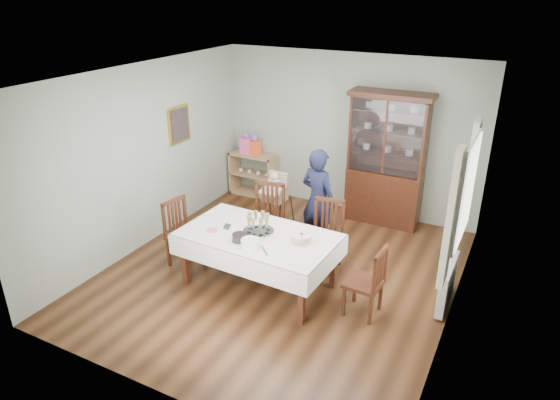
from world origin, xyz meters
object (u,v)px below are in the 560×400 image
Objects in this scene: champagne_tray at (258,227)px; dining_table at (259,260)px; woman at (318,200)px; gift_bag_orange at (255,146)px; china_cabinet at (386,158)px; chair_far_left at (266,234)px; gift_bag_pink at (246,144)px; sideboard at (254,174)px; high_chair at (275,208)px; chair_end_left at (185,246)px; chair_far_right at (325,249)px; chair_end_right at (364,294)px; birthday_cake at (301,239)px.

dining_table is at bearing -63.61° from champagne_tray.
woman is 4.25× the size of gift_bag_orange.
gift_bag_orange is at bearing 179.96° from china_cabinet.
chair_far_left is 2.43m from gift_bag_pink.
china_cabinet is at bearing -0.49° from sideboard.
high_chair is at bearing -43.27° from gift_bag_pink.
chair_end_left is at bearing -81.54° from gift_bag_orange.
chair_far_right is 2.68× the size of gift_bag_orange.
dining_table is 1.19m from chair_end_left.
sideboard is at bearing 157.08° from gift_bag_orange.
chair_end_right is (0.56, -2.61, -0.85)m from china_cabinet.
chair_far_left is at bearing -34.65° from chair_end_left.
birthday_cake reaches higher than dining_table.
dining_table is 2.12× the size of chair_end_left.
chair_far_left is 1.06× the size of high_chair.
chair_far_right is 0.91m from birthday_cake.
sideboard is 2.28m from chair_far_left.
china_cabinet is 2.63m from birthday_cake.
gift_bag_orange reaches higher than chair_end_right.
woman reaches higher than dining_table.
chair_far_right is 1.39m from high_chair.
gift_bag_pink reaches higher than chair_end_left.
high_chair is (-0.58, 1.54, 0.00)m from dining_table.
champagne_tray reaches higher than chair_end_right.
dining_table is at bearing -77.84° from chair_end_left.
chair_far_left is 0.94m from chair_far_right.
woman is (0.27, 1.29, 0.40)m from dining_table.
champagne_tray is at bearing -109.08° from china_cabinet.
chair_far_right is 1.12m from champagne_tray.
gift_bag_pink reaches higher than sideboard.
woman is 1.27m from birthday_cake.
china_cabinet is 3.47m from chair_end_left.
dining_table is 1.01m from chair_far_right.
sideboard is 0.91× the size of high_chair.
chair_end_right is (3.06, -2.63, -0.13)m from sideboard.
china_cabinet is at bearing 71.86° from dining_table.
high_chair is (-0.24, 0.73, 0.07)m from chair_far_left.
chair_far_right is at bearing 88.30° from birthday_cake.
chair_end_left is at bearing 56.07° from woman.
chair_end_left is 1.85m from birthday_cake.
birthday_cake is at bearing -47.89° from gift_bag_pink.
dining_table is 5.20× the size of gift_bag_pink.
birthday_cake reaches higher than chair_end_right.
chair_far_left is at bearing -55.95° from gift_bag_orange.
gift_bag_orange is at bearing 131.63° from chair_far_right.
chair_end_right is at bearing 1.94° from dining_table.
china_cabinet is 7.41× the size of birthday_cake.
birthday_cake is at bearing 5.85° from dining_table.
sideboard is 2.29× the size of gift_bag_pink.
birthday_cake is 3.50m from gift_bag_pink.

